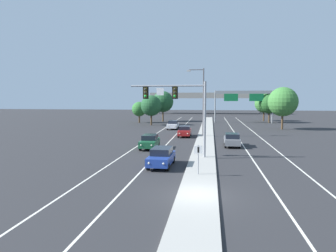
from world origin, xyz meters
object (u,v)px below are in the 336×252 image
Objects in this scene: tree_far_right_a at (283,102)px; tree_far_right_b at (269,103)px; car_receding_grey at (232,140)px; car_oncoming_red at (185,131)px; highway_sign_gantry at (244,96)px; car_oncoming_green at (150,141)px; car_oncoming_white at (173,125)px; tree_far_right_c at (264,103)px; median_sign_post at (198,155)px; car_oncoming_blue at (161,157)px; street_lamp_median at (202,98)px; tree_far_left_b at (163,102)px; tree_far_left_a at (151,106)px; tree_far_left_c at (139,109)px; overhead_signal_mast at (181,103)px.

tree_far_right_a is 15.50m from tree_far_right_b.
car_oncoming_red is at bearing 126.61° from car_receding_grey.
car_receding_grey is 0.34× the size of highway_sign_gantry.
tree_far_right_b is at bearing 62.97° from car_oncoming_green.
tree_far_right_a reaches higher than car_oncoming_white.
car_oncoming_white is 0.66× the size of tree_far_right_c.
median_sign_post reaches higher than car_oncoming_green.
car_oncoming_blue is 49.41m from highway_sign_gantry.
street_lamp_median is at bearing -138.68° from tree_far_right_a.
median_sign_post is 13.36m from car_oncoming_green.
tree_far_right_b reaches higher than car_oncoming_green.
car_oncoming_white is 22.53m from highway_sign_gantry.
median_sign_post is 0.30× the size of tree_far_left_b.
car_oncoming_red is at bearing -64.75° from tree_far_left_a.
car_oncoming_red is 0.60× the size of tree_far_left_b.
tree_far_left_a is at bearing 126.15° from car_oncoming_white.
tree_far_right_a is (20.00, 2.22, 4.26)m from car_oncoming_white.
car_oncoming_green is at bearing -110.36° from highway_sign_gantry.
car_oncoming_white is 0.91× the size of tree_far_left_c.
street_lamp_median is at bearing 113.69° from car_receding_grey.
street_lamp_median is at bearing -108.14° from highway_sign_gantry.
tree_far_left_b reaches higher than tree_far_right_c.
tree_far_right_a is at bearing -32.64° from tree_far_left_b.
car_oncoming_green is 0.65× the size of tree_far_right_b.
car_oncoming_blue is 9.41m from car_oncoming_green.
car_oncoming_red is 1.00× the size of car_oncoming_white.
tree_far_left_b reaches higher than car_oncoming_white.
car_receding_grey is 0.71× the size of tree_far_left_a.
tree_far_left_b reaches higher than tree_far_left_a.
tree_far_left_b is 6.89m from tree_far_left_c.
median_sign_post is (1.99, -6.80, -3.74)m from overhead_signal_mast.
car_oncoming_red is at bearing 93.39° from overhead_signal_mast.
street_lamp_median is 36.73m from tree_far_right_c.
tree_far_left_b is at bearing 109.82° from street_lamp_median.
median_sign_post is 34.72m from car_oncoming_white.
highway_sign_gantry is at bearing 69.64° from car_oncoming_green.
car_oncoming_blue is (-1.24, -3.88, -4.51)m from overhead_signal_mast.
street_lamp_median reaches higher than median_sign_post.
tree_far_left_b is (-24.82, -5.22, 0.45)m from tree_far_right_c.
tree_far_right_c is (14.56, 33.70, -1.38)m from street_lamp_median.
median_sign_post is 0.49× the size of car_receding_grey.
highway_sign_gantry is at bearing 82.20° from car_receding_grey.
overhead_signal_mast is at bearing -103.27° from highway_sign_gantry.
tree_far_left_b is at bearing 84.98° from tree_far_left_a.
overhead_signal_mast reaches higher than tree_far_right_b.
car_oncoming_green is 49.89m from tree_far_right_c.
tree_far_left_a is (-5.61, 29.92, 3.33)m from car_oncoming_green.
tree_far_right_b is at bearing 70.06° from overhead_signal_mast.
street_lamp_median is 13.98m from car_oncoming_green.
car_oncoming_white is (-4.07, 27.38, -4.51)m from overhead_signal_mast.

